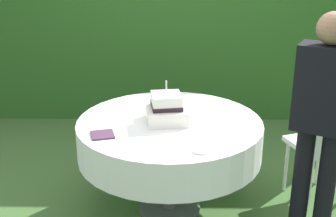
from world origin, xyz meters
The scene contains 9 objects.
ground_plane centered at (0.00, 0.00, 0.00)m, with size 20.00×20.00×0.00m, color #3D602D.
foliage_hedge centered at (0.00, 2.10, 1.16)m, with size 5.05×0.46×2.31m, color #28561E.
cake_table centered at (0.00, 0.00, 0.61)m, with size 1.36×1.36×0.74m.
wedding_cake centered at (-0.02, 0.00, 0.83)m, with size 0.33×0.33×0.31m.
serving_plate_near centered at (0.20, -0.50, 0.75)m, with size 0.11×0.11×0.01m, color white.
serving_plate_far centered at (0.14, 0.41, 0.75)m, with size 0.13×0.13×0.01m, color white.
napkin_stack centered at (-0.45, -0.26, 0.75)m, with size 0.15×0.15×0.01m, color #4C2D47.
garden_chair centered at (1.20, 0.12, 0.54)m, with size 0.52×0.52×0.89m.
standing_person centered at (0.97, -0.41, 0.93)m, with size 0.41×0.35×1.60m.
Camera 1 is at (0.03, -3.07, 1.99)m, focal length 48.37 mm.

